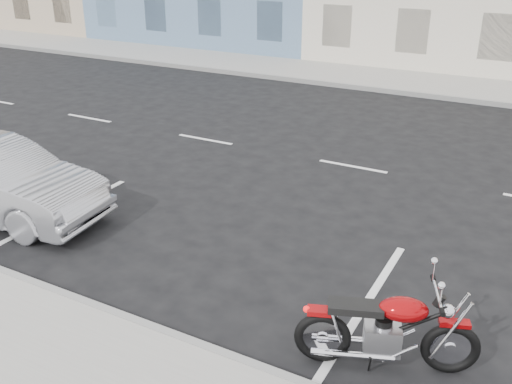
% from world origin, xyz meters
% --- Properties ---
extents(ground, '(120.00, 120.00, 0.00)m').
position_xyz_m(ground, '(0.00, 0.00, 0.00)').
color(ground, black).
rests_on(ground, ground).
extents(sidewalk_far, '(80.00, 3.40, 0.15)m').
position_xyz_m(sidewalk_far, '(-5.00, 8.70, 0.07)').
color(sidewalk_far, gray).
rests_on(sidewalk_far, ground).
extents(curb_near, '(80.00, 0.12, 0.16)m').
position_xyz_m(curb_near, '(-5.00, -7.00, 0.08)').
color(curb_near, gray).
rests_on(curb_near, ground).
extents(curb_far, '(80.00, 0.12, 0.16)m').
position_xyz_m(curb_far, '(-5.00, 7.00, 0.08)').
color(curb_far, gray).
rests_on(curb_far, ground).
extents(motorcycle, '(2.07, 1.01, 1.09)m').
position_xyz_m(motorcycle, '(1.31, -5.85, 0.50)').
color(motorcycle, black).
rests_on(motorcycle, ground).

